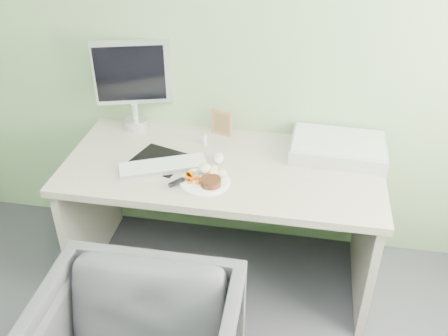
% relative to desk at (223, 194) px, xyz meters
% --- Properties ---
extents(wall_back, '(3.50, 0.00, 3.50)m').
position_rel_desk_xyz_m(wall_back, '(0.00, 0.38, 0.80)').
color(wall_back, gray).
rests_on(wall_back, floor).
extents(desk, '(1.60, 0.75, 0.73)m').
position_rel_desk_xyz_m(desk, '(0.00, 0.00, 0.00)').
color(desk, '#A89E8D').
rests_on(desk, floor).
extents(plate, '(0.24, 0.24, 0.01)m').
position_rel_desk_xyz_m(plate, '(-0.06, -0.17, 0.19)').
color(plate, white).
rests_on(plate, desk).
extents(steak, '(0.11, 0.11, 0.03)m').
position_rel_desk_xyz_m(steak, '(-0.02, -0.20, 0.21)').
color(steak, black).
rests_on(steak, plate).
extents(potato_pile, '(0.12, 0.09, 0.06)m').
position_rel_desk_xyz_m(potato_pile, '(-0.02, -0.13, 0.23)').
color(potato_pile, tan).
rests_on(potato_pile, plate).
extents(carrot_heap, '(0.07, 0.06, 0.04)m').
position_rel_desk_xyz_m(carrot_heap, '(-0.11, -0.18, 0.22)').
color(carrot_heap, '#FB6205').
rests_on(carrot_heap, plate).
extents(steak_knife, '(0.15, 0.19, 0.02)m').
position_rel_desk_xyz_m(steak_knife, '(-0.16, -0.20, 0.21)').
color(steak_knife, silver).
rests_on(steak_knife, plate).
extents(mousepad, '(0.33, 0.30, 0.00)m').
position_rel_desk_xyz_m(mousepad, '(-0.32, -0.02, 0.18)').
color(mousepad, black).
rests_on(mousepad, desk).
extents(keyboard, '(0.45, 0.29, 0.02)m').
position_rel_desk_xyz_m(keyboard, '(-0.29, -0.09, 0.20)').
color(keyboard, white).
rests_on(keyboard, desk).
extents(computer_mouse, '(0.07, 0.10, 0.03)m').
position_rel_desk_xyz_m(computer_mouse, '(-0.03, 0.03, 0.20)').
color(computer_mouse, white).
rests_on(computer_mouse, desk).
extents(photo_frame, '(0.12, 0.05, 0.15)m').
position_rel_desk_xyz_m(photo_frame, '(-0.06, 0.30, 0.26)').
color(photo_frame, '#A9724F').
rests_on(photo_frame, desk).
extents(eyedrop_bottle, '(0.02, 0.02, 0.07)m').
position_rel_desk_xyz_m(eyedrop_bottle, '(-0.13, 0.18, 0.21)').
color(eyedrop_bottle, white).
rests_on(eyedrop_bottle, desk).
extents(scanner, '(0.50, 0.34, 0.08)m').
position_rel_desk_xyz_m(scanner, '(0.57, 0.20, 0.22)').
color(scanner, '#A2A4A9').
rests_on(scanner, desk).
extents(monitor, '(0.41, 0.16, 0.50)m').
position_rel_desk_xyz_m(monitor, '(-0.55, 0.31, 0.46)').
color(monitor, silver).
rests_on(monitor, desk).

